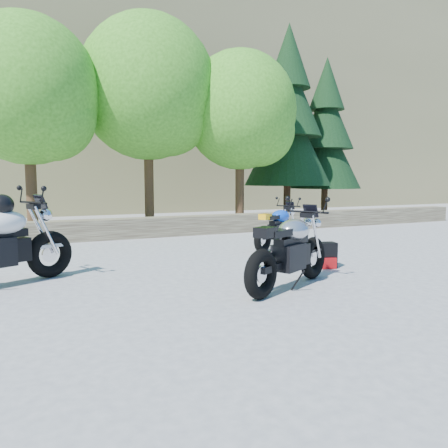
% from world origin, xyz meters
% --- Properties ---
extents(ground, '(90.00, 90.00, 0.00)m').
position_xyz_m(ground, '(0.00, 0.00, 0.00)').
color(ground, gray).
rests_on(ground, ground).
extents(stone_wall, '(22.00, 0.55, 0.50)m').
position_xyz_m(stone_wall, '(0.00, 5.50, 0.25)').
color(stone_wall, '#43392D').
rests_on(stone_wall, ground).
extents(hillside, '(80.00, 30.00, 15.00)m').
position_xyz_m(hillside, '(3.00, 28.00, 7.50)').
color(hillside, '#6B6742').
rests_on(hillside, ground).
extents(tree_decid_left, '(3.67, 3.67, 5.62)m').
position_xyz_m(tree_decid_left, '(-2.39, 7.14, 3.63)').
color(tree_decid_left, '#382314').
rests_on(tree_decid_left, ground).
extents(tree_decid_mid, '(4.08, 4.08, 6.24)m').
position_xyz_m(tree_decid_mid, '(0.91, 7.54, 4.04)').
color(tree_decid_mid, '#382314').
rests_on(tree_decid_mid, ground).
extents(tree_decid_right, '(3.54, 3.54, 5.41)m').
position_xyz_m(tree_decid_right, '(3.71, 6.94, 3.50)').
color(tree_decid_right, '#382314').
rests_on(tree_decid_right, ground).
extents(conifer_near, '(3.17, 3.17, 7.06)m').
position_xyz_m(conifer_near, '(6.20, 8.20, 3.68)').
color(conifer_near, '#382314').
rests_on(conifer_near, ground).
extents(conifer_far, '(2.82, 2.82, 6.27)m').
position_xyz_m(conifer_far, '(8.40, 8.80, 3.27)').
color(conifer_far, '#382314').
rests_on(conifer_far, ground).
extents(silver_bike, '(1.90, 1.07, 1.03)m').
position_xyz_m(silver_bike, '(0.47, -0.52, 0.50)').
color(silver_bike, black).
rests_on(silver_bike, ground).
extents(blue_bike, '(1.66, 1.00, 0.91)m').
position_xyz_m(blue_bike, '(2.13, 2.38, 0.44)').
color(blue_bike, black).
rests_on(blue_bike, ground).
extents(backpack, '(0.36, 0.33, 0.43)m').
position_xyz_m(backpack, '(1.80, 0.37, 0.21)').
color(backpack, black).
rests_on(backpack, ground).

